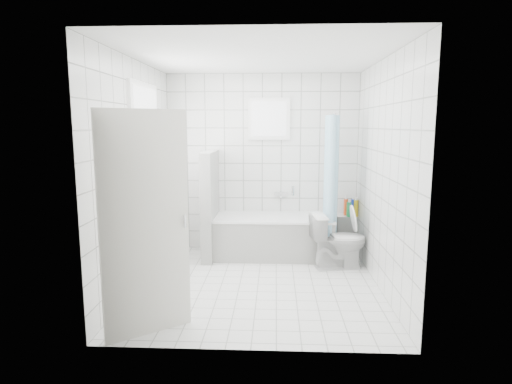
{
  "coord_description": "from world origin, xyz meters",
  "views": [
    {
      "loc": [
        0.2,
        -4.82,
        1.86
      ],
      "look_at": [
        -0.04,
        0.35,
        1.05
      ],
      "focal_mm": 30.0,
      "sensor_mm": 36.0,
      "label": 1
    }
  ],
  "objects": [
    {
      "name": "wall_right",
      "position": [
        1.4,
        0.0,
        1.3
      ],
      "size": [
        0.02,
        3.0,
        2.6
      ],
      "primitive_type": "cube",
      "color": "white",
      "rests_on": "ground"
    },
    {
      "name": "window_left",
      "position": [
        -1.35,
        0.3,
        1.6
      ],
      "size": [
        0.01,
        0.9,
        1.4
      ],
      "primitive_type": "cube",
      "color": "white",
      "rests_on": "wall_left"
    },
    {
      "name": "window_sill",
      "position": [
        -1.31,
        0.3,
        0.86
      ],
      "size": [
        0.18,
        1.02,
        0.08
      ],
      "primitive_type": "cube",
      "color": "white",
      "rests_on": "wall_left"
    },
    {
      "name": "bathtub",
      "position": [
        0.18,
        1.12,
        0.29
      ],
      "size": [
        1.67,
        0.77,
        0.58
      ],
      "color": "white",
      "rests_on": "ground"
    },
    {
      "name": "toilet",
      "position": [
        1.03,
        0.65,
        0.37
      ],
      "size": [
        0.78,
        0.53,
        0.73
      ],
      "primitive_type": "imported",
      "rotation": [
        0.0,
        0.0,
        1.75
      ],
      "color": "white",
      "rests_on": "ground"
    },
    {
      "name": "window_back",
      "position": [
        0.1,
        1.46,
        1.95
      ],
      "size": [
        0.5,
        0.01,
        0.5
      ],
      "primitive_type": "cube",
      "color": "white",
      "rests_on": "wall_back"
    },
    {
      "name": "wall_back",
      "position": [
        0.0,
        1.5,
        1.3
      ],
      "size": [
        2.8,
        0.02,
        2.6
      ],
      "primitive_type": "cube",
      "color": "white",
      "rests_on": "ground"
    },
    {
      "name": "tub_faucet",
      "position": [
        0.28,
        1.46,
        0.85
      ],
      "size": [
        0.18,
        0.06,
        0.06
      ],
      "primitive_type": "cube",
      "color": "silver",
      "rests_on": "wall_back"
    },
    {
      "name": "wall_left",
      "position": [
        -1.4,
        0.0,
        1.3
      ],
      "size": [
        0.02,
        3.0,
        2.6
      ],
      "primitive_type": "cube",
      "color": "white",
      "rests_on": "ground"
    },
    {
      "name": "wall_front",
      "position": [
        0.0,
        -1.5,
        1.3
      ],
      "size": [
        2.8,
        0.02,
        2.6
      ],
      "primitive_type": "cube",
      "color": "white",
      "rests_on": "ground"
    },
    {
      "name": "partition_wall",
      "position": [
        -0.72,
        1.07,
        0.75
      ],
      "size": [
        0.15,
        0.85,
        1.5
      ],
      "primitive_type": "cube",
      "color": "white",
      "rests_on": "ground"
    },
    {
      "name": "ceiling",
      "position": [
        0.0,
        0.0,
        2.6
      ],
      "size": [
        3.0,
        3.0,
        0.0
      ],
      "primitive_type": "plane",
      "rotation": [
        3.14,
        0.0,
        0.0
      ],
      "color": "white",
      "rests_on": "ground"
    },
    {
      "name": "curtain_rod",
      "position": [
        0.95,
        1.1,
        2.0
      ],
      "size": [
        0.02,
        0.8,
        0.02
      ],
      "primitive_type": "cylinder",
      "rotation": [
        1.57,
        0.0,
        0.0
      ],
      "color": "silver",
      "rests_on": "wall_back"
    },
    {
      "name": "shower_curtain",
      "position": [
        0.95,
        0.97,
        1.1
      ],
      "size": [
        0.14,
        0.48,
        1.78
      ],
      "primitive_type": null,
      "color": "#46A4CE",
      "rests_on": "curtain_rod"
    },
    {
      "name": "tiled_ledge",
      "position": [
        1.3,
        1.38,
        0.28
      ],
      "size": [
        0.4,
        0.24,
        0.55
      ],
      "primitive_type": "cube",
      "color": "white",
      "rests_on": "ground"
    },
    {
      "name": "door",
      "position": [
        -0.93,
        -1.24,
        1.0
      ],
      "size": [
        0.66,
        0.51,
        2.0
      ],
      "primitive_type": "cube",
      "rotation": [
        0.0,
        0.0,
        -0.92
      ],
      "color": "silver",
      "rests_on": "ground"
    },
    {
      "name": "sill_bottles",
      "position": [
        -1.3,
        0.24,
        1.02
      ],
      "size": [
        0.16,
        0.76,
        0.29
      ],
      "color": "#D55268",
      "rests_on": "window_sill"
    },
    {
      "name": "ground",
      "position": [
        0.0,
        0.0,
        0.0
      ],
      "size": [
        3.0,
        3.0,
        0.0
      ],
      "primitive_type": "plane",
      "color": "white",
      "rests_on": "ground"
    },
    {
      "name": "ledge_bottles",
      "position": [
        1.3,
        1.35,
        0.67
      ],
      "size": [
        0.19,
        0.18,
        0.24
      ],
      "color": "#1635B4",
      "rests_on": "tiled_ledge"
    }
  ]
}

